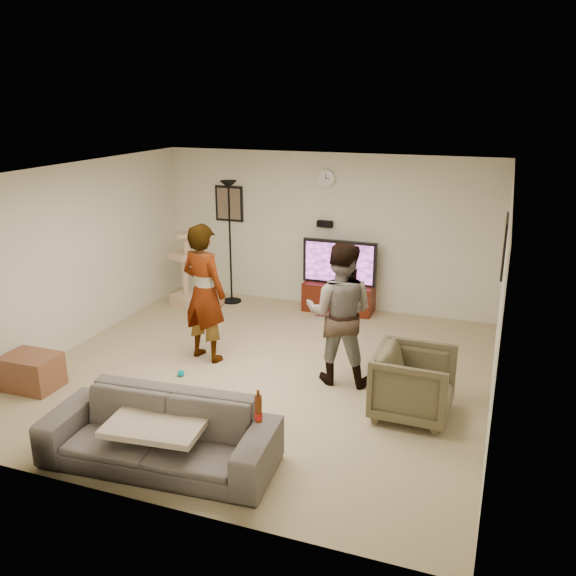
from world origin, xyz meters
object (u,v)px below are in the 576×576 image
(cat_tree, at_px, (185,269))
(side_table, at_px, (32,372))
(person_right, at_px, (340,313))
(sofa, at_px, (160,433))
(armchair, at_px, (414,384))
(tv, at_px, (340,262))
(floor_lamp, at_px, (230,243))
(person_left, at_px, (204,293))
(tv_stand, at_px, (339,297))
(beer_bottle, at_px, (258,409))

(cat_tree, bearing_deg, side_table, -94.36)
(person_right, height_order, sofa, person_right)
(person_right, distance_m, armchair, 1.24)
(sofa, bearing_deg, side_table, 155.47)
(sofa, bearing_deg, tv, 80.32)
(floor_lamp, bearing_deg, side_table, -103.41)
(cat_tree, relative_size, armchair, 1.50)
(person_left, relative_size, sofa, 0.83)
(tv, xyz_separation_m, side_table, (-2.71, -3.86, -0.61))
(armchair, bearing_deg, person_left, 79.55)
(floor_lamp, bearing_deg, cat_tree, -146.65)
(cat_tree, relative_size, person_left, 0.69)
(tv_stand, height_order, beer_bottle, beer_bottle)
(person_left, bearing_deg, armchair, -177.06)
(tv_stand, height_order, sofa, sofa)
(armchair, height_order, side_table, armchair)
(cat_tree, relative_size, sofa, 0.57)
(sofa, bearing_deg, floor_lamp, 102.68)
(beer_bottle, distance_m, side_table, 3.42)
(person_right, height_order, beer_bottle, person_right)
(person_right, bearing_deg, tv_stand, -79.37)
(beer_bottle, bearing_deg, cat_tree, 126.26)
(person_right, bearing_deg, armchair, 145.58)
(sofa, bearing_deg, person_left, 102.82)
(cat_tree, distance_m, person_right, 3.63)
(person_right, distance_m, side_table, 3.73)
(beer_bottle, xyz_separation_m, armchair, (1.09, 1.72, -0.39))
(sofa, xyz_separation_m, armchair, (2.10, 1.72, 0.06))
(sofa, xyz_separation_m, side_table, (-2.26, 0.84, -0.11))
(floor_lamp, distance_m, beer_bottle, 5.13)
(armchair, distance_m, side_table, 4.45)
(tv_stand, distance_m, person_left, 2.73)
(tv, xyz_separation_m, sofa, (-0.45, -4.70, -0.50))
(person_left, distance_m, armchair, 2.92)
(cat_tree, height_order, person_left, person_left)
(tv_stand, distance_m, tv, 0.59)
(floor_lamp, relative_size, side_table, 3.26)
(side_table, bearing_deg, person_left, 43.69)
(tv, distance_m, armchair, 3.43)
(tv_stand, xyz_separation_m, person_left, (-1.16, -2.38, 0.68))
(beer_bottle, bearing_deg, person_right, 87.54)
(cat_tree, bearing_deg, armchair, -30.29)
(floor_lamp, xyz_separation_m, side_table, (-0.88, -3.70, -0.81))
(sofa, bearing_deg, person_right, 59.86)
(side_table, bearing_deg, armchair, 11.45)
(tv_stand, height_order, cat_tree, cat_tree)
(side_table, bearing_deg, floor_lamp, 76.59)
(person_right, relative_size, beer_bottle, 6.94)
(tv_stand, relative_size, person_right, 0.65)
(tv, height_order, person_left, person_left)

